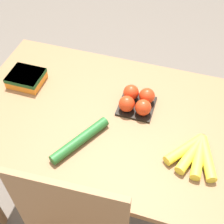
{
  "coord_description": "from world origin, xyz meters",
  "views": [
    {
      "loc": [
        -0.25,
        0.82,
        1.76
      ],
      "look_at": [
        0.0,
        0.0,
        0.78
      ],
      "focal_mm": 50.0,
      "sensor_mm": 36.0,
      "label": 1
    }
  ],
  "objects": [
    {
      "name": "tomato_pack",
      "position": [
        -0.08,
        -0.09,
        0.79
      ],
      "size": [
        0.15,
        0.15,
        0.08
      ],
      "color": "black",
      "rests_on": "dining_table"
    },
    {
      "name": "cucumber_near",
      "position": [
        0.08,
        0.17,
        0.77
      ],
      "size": [
        0.17,
        0.26,
        0.04
      ],
      "color": "#236028",
      "rests_on": "dining_table"
    },
    {
      "name": "carrot_bag",
      "position": [
        0.44,
        -0.08,
        0.78
      ],
      "size": [
        0.15,
        0.13,
        0.05
      ],
      "color": "orange",
      "rests_on": "dining_table"
    },
    {
      "name": "banana_bunch",
      "position": [
        -0.36,
        0.1,
        0.77
      ],
      "size": [
        0.2,
        0.2,
        0.04
      ],
      "color": "brown",
      "rests_on": "dining_table"
    },
    {
      "name": "dining_table",
      "position": [
        0.0,
        0.0,
        0.64
      ],
      "size": [
        1.24,
        0.77,
        0.75
      ],
      "color": "olive",
      "rests_on": "ground_plane"
    },
    {
      "name": "ground_plane",
      "position": [
        0.0,
        0.0,
        0.0
      ],
      "size": [
        12.0,
        12.0,
        0.0
      ],
      "primitive_type": "plane",
      "color": "#665B51"
    }
  ]
}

